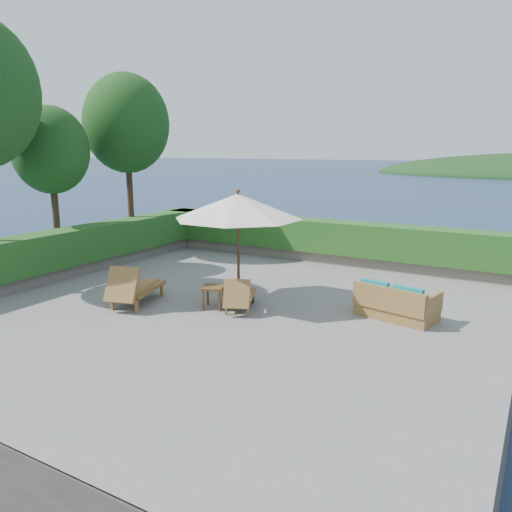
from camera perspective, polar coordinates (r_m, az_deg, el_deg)
The scene contains 14 objects.
ground at distance 11.66m, azimuth -3.27°, elevation -5.84°, with size 12.00×12.00×0.00m, color slate.
foundation at distance 12.23m, azimuth -3.18°, elevation -12.78°, with size 12.00×12.00×3.00m, color #5D544A.
ocean at distance 12.91m, azimuth -3.10°, elevation -18.63°, with size 600.00×600.00×0.00m, color #152444.
planter_wall_far at distance 16.42m, azimuth 7.52°, elevation 0.01°, with size 12.00×0.60×0.36m, color gray.
planter_wall_left at distance 15.32m, azimuth -21.07°, elevation -1.59°, with size 0.60×12.00×0.36m, color gray.
hedge_far at distance 16.30m, azimuth 7.58°, elevation 2.31°, with size 12.40×0.90×1.00m, color #164D19.
hedge_left at distance 15.19m, azimuth -21.26°, elevation 0.87°, with size 0.90×12.40×1.00m, color #164D19.
tree_mid at distance 15.87m, azimuth -22.44°, elevation 11.06°, with size 2.20×2.20×4.83m.
tree_far at distance 17.40m, azimuth -14.59°, elevation 14.41°, with size 2.80×2.80×6.03m.
patio_umbrella at distance 11.56m, azimuth -2.07°, elevation 5.58°, with size 3.96×3.96×2.70m.
lounge_left at distance 12.05m, azimuth -13.75°, elevation -3.49°, with size 1.17×1.89×1.02m.
lounge_right at distance 11.37m, azimuth -1.90°, elevation -4.53°, with size 1.10×1.52×0.81m.
side_table at distance 11.50m, azimuth -4.91°, elevation -3.90°, with size 0.63×0.63×0.52m.
wicker_loveseat at distance 11.21m, azimuth 15.63°, elevation -5.33°, with size 1.82×1.20×0.82m.
Camera 1 is at (6.13, -9.25, 3.59)m, focal length 35.00 mm.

